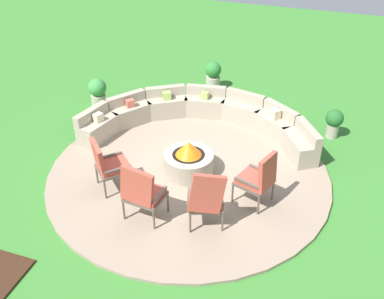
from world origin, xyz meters
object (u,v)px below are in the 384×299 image
(fire_pit, at_px, (189,161))
(potted_plant_0, at_px, (334,122))
(lounge_chair_front_left, at_px, (109,164))
(lounge_chair_front_right, at_px, (142,192))
(lounge_chair_back_left, at_px, (206,198))
(potted_plant_1, at_px, (98,91))
(potted_plant_2, at_px, (213,75))
(curved_stone_bench, at_px, (201,117))
(lounge_chair_back_right, at_px, (259,178))

(fire_pit, height_order, potted_plant_0, fire_pit)
(potted_plant_0, bearing_deg, lounge_chair_front_left, -138.78)
(lounge_chair_front_right, bearing_deg, lounge_chair_back_left, 15.51)
(potted_plant_1, height_order, potted_plant_2, potted_plant_2)
(fire_pit, bearing_deg, potted_plant_0, 42.62)
(curved_stone_bench, relative_size, lounge_chair_front_left, 4.71)
(lounge_chair_front_right, xyz_separation_m, potted_plant_2, (-0.37, 5.30, -0.24))
(lounge_chair_back_right, relative_size, potted_plant_2, 1.41)
(fire_pit, xyz_separation_m, curved_stone_bench, (-0.29, 1.64, 0.02))
(fire_pit, bearing_deg, lounge_chair_front_right, -100.73)
(curved_stone_bench, bearing_deg, potted_plant_1, 173.07)
(lounge_chair_back_right, height_order, potted_plant_2, lounge_chair_back_right)
(lounge_chair_front_right, distance_m, lounge_chair_back_right, 2.00)
(fire_pit, relative_size, potted_plant_2, 1.30)
(lounge_chair_back_left, bearing_deg, potted_plant_2, 82.82)
(lounge_chair_front_left, relative_size, lounge_chair_front_right, 0.93)
(lounge_chair_front_right, height_order, potted_plant_0, lounge_chair_front_right)
(lounge_chair_front_right, distance_m, potted_plant_0, 4.75)
(potted_plant_0, bearing_deg, lounge_chair_back_right, -111.29)
(fire_pit, bearing_deg, lounge_chair_front_left, -141.94)
(lounge_chair_back_left, height_order, potted_plant_1, lounge_chair_back_left)
(lounge_chair_back_right, relative_size, potted_plant_1, 1.48)
(potted_plant_1, bearing_deg, lounge_chair_front_right, -51.38)
(fire_pit, bearing_deg, potted_plant_2, 99.74)
(potted_plant_1, bearing_deg, potted_plant_0, 3.57)
(lounge_chair_front_left, distance_m, lounge_chair_back_left, 1.98)
(lounge_chair_back_left, distance_m, potted_plant_2, 5.32)
(potted_plant_2, bearing_deg, lounge_chair_back_left, -74.63)
(lounge_chair_back_right, xyz_separation_m, potted_plant_2, (-2.09, 4.29, -0.22))
(lounge_chair_front_right, xyz_separation_m, potted_plant_1, (-2.77, 3.47, -0.25))
(lounge_chair_back_right, bearing_deg, lounge_chair_front_left, 119.08)
(lounge_chair_front_right, distance_m, potted_plant_2, 5.32)
(curved_stone_bench, relative_size, lounge_chair_front_right, 4.37)
(lounge_chair_back_right, bearing_deg, fire_pit, 90.92)
(lounge_chair_front_right, relative_size, potted_plant_0, 1.72)
(curved_stone_bench, bearing_deg, lounge_chair_front_left, -109.38)
(lounge_chair_front_left, distance_m, lounge_chair_front_right, 1.07)
(lounge_chair_front_left, height_order, lounge_chair_back_right, lounge_chair_front_left)
(lounge_chair_back_left, xyz_separation_m, potted_plant_0, (1.77, 3.64, -0.25))
(curved_stone_bench, distance_m, lounge_chair_front_right, 3.14)
(lounge_chair_front_left, bearing_deg, curved_stone_bench, 114.59)
(curved_stone_bench, xyz_separation_m, potted_plant_0, (2.81, 0.68, 0.04))
(lounge_chair_back_left, distance_m, lounge_chair_back_right, 1.08)
(potted_plant_0, bearing_deg, lounge_chair_back_left, -115.97)
(potted_plant_2, bearing_deg, lounge_chair_back_right, -64.01)
(lounge_chair_back_left, xyz_separation_m, potted_plant_2, (-1.41, 5.13, -0.24))
(lounge_chair_back_right, bearing_deg, lounge_chair_back_left, 160.12)
(lounge_chair_back_right, bearing_deg, lounge_chair_front_right, 139.77)
(fire_pit, relative_size, lounge_chair_back_right, 0.92)
(curved_stone_bench, distance_m, potted_plant_1, 2.79)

